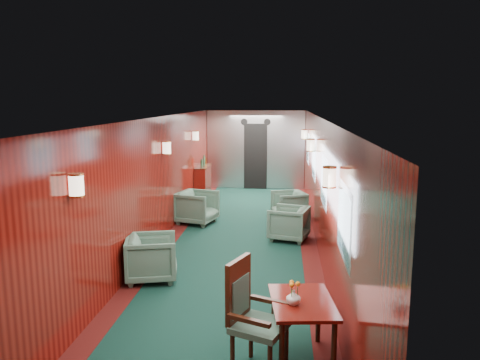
% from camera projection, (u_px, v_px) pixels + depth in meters
% --- Properties ---
extents(room, '(12.00, 12.10, 2.40)m').
position_uv_depth(room, '(236.00, 160.00, 8.43)').
color(room, '#0D3026').
rests_on(room, ground).
extents(bulkhead, '(2.98, 0.17, 2.39)m').
position_uv_depth(bulkhead, '(256.00, 150.00, 14.30)').
color(bulkhead, silver).
rests_on(bulkhead, ground).
extents(windows_right, '(0.02, 8.60, 0.80)m').
position_uv_depth(windows_right, '(318.00, 170.00, 8.57)').
color(windows_right, '#A6A8AD').
rests_on(windows_right, ground).
extents(wall_sconces, '(2.97, 7.97, 0.25)m').
position_uv_depth(wall_sconces, '(239.00, 149.00, 8.96)').
color(wall_sconces, beige).
rests_on(wall_sconces, ground).
extents(dining_table, '(0.73, 0.97, 0.68)m').
position_uv_depth(dining_table, '(302.00, 310.00, 4.83)').
color(dining_table, maroon).
rests_on(dining_table, ground).
extents(side_chair, '(0.66, 0.68, 1.15)m').
position_uv_depth(side_chair, '(250.00, 311.00, 4.68)').
color(side_chair, '#1B4135').
rests_on(side_chair, ground).
extents(credenza, '(0.33, 1.04, 1.21)m').
position_uv_depth(credenza, '(203.00, 182.00, 12.82)').
color(credenza, maroon).
rests_on(credenza, ground).
extents(flower_vase, '(0.17, 0.17, 0.15)m').
position_uv_depth(flower_vase, '(293.00, 297.00, 4.71)').
color(flower_vase, silver).
rests_on(flower_vase, dining_table).
extents(armchair_left_near, '(0.91, 0.90, 0.69)m').
position_uv_depth(armchair_left_near, '(152.00, 258.00, 7.11)').
color(armchair_left_near, '#1B4135').
rests_on(armchair_left_near, ground).
extents(armchair_left_far, '(0.97, 0.96, 0.72)m').
position_uv_depth(armchair_left_far, '(197.00, 207.00, 10.35)').
color(armchair_left_far, '#1B4135').
rests_on(armchair_left_far, ground).
extents(armchair_right_near, '(0.89, 0.87, 0.66)m').
position_uv_depth(armchair_right_near, '(289.00, 223.00, 9.14)').
color(armchair_right_near, '#1B4135').
rests_on(armchair_right_near, ground).
extents(armchair_right_far, '(0.89, 0.88, 0.64)m').
position_uv_depth(armchair_right_far, '(289.00, 205.00, 10.76)').
color(armchair_right_far, '#1B4135').
rests_on(armchair_right_far, ground).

